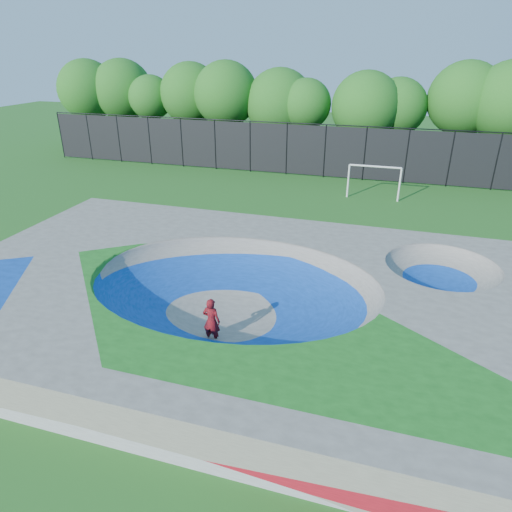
{
  "coord_description": "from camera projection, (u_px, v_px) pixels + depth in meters",
  "views": [
    {
      "loc": [
        5.18,
        -14.06,
        9.31
      ],
      "look_at": [
        -0.02,
        3.0,
        1.1
      ],
      "focal_mm": 32.0,
      "sensor_mm": 36.0,
      "label": 1
    }
  ],
  "objects": [
    {
      "name": "ground",
      "position": [
        234.0,
        313.0,
        17.48
      ],
      "size": [
        120.0,
        120.0,
        0.0
      ],
      "primitive_type": "plane",
      "color": "#1D5818",
      "rests_on": "ground"
    },
    {
      "name": "skate_deck",
      "position": [
        233.0,
        296.0,
        17.17
      ],
      "size": [
        22.0,
        14.0,
        1.5
      ],
      "primitive_type": "cube",
      "color": "gray",
      "rests_on": "ground"
    },
    {
      "name": "skater",
      "position": [
        211.0,
        321.0,
        15.42
      ],
      "size": [
        0.64,
        0.44,
        1.71
      ],
      "primitive_type": "imported",
      "rotation": [
        0.0,
        0.0,
        3.1
      ],
      "color": "red",
      "rests_on": "ground"
    },
    {
      "name": "skateboard",
      "position": [
        212.0,
        341.0,
        15.77
      ],
      "size": [
        0.79,
        0.27,
        0.05
      ],
      "primitive_type": "cube",
      "rotation": [
        0.0,
        0.0,
        -0.06
      ],
      "color": "black",
      "rests_on": "ground"
    },
    {
      "name": "soccer_goal",
      "position": [
        374.0,
        176.0,
        29.92
      ],
      "size": [
        3.43,
        0.12,
        2.27
      ],
      "color": "white",
      "rests_on": "ground"
    },
    {
      "name": "fence",
      "position": [
        325.0,
        150.0,
        34.85
      ],
      "size": [
        48.09,
        0.09,
        4.04
      ],
      "color": "black",
      "rests_on": "ground"
    },
    {
      "name": "treeline",
      "position": [
        316.0,
        99.0,
        38.23
      ],
      "size": [
        51.82,
        7.44,
        8.57
      ],
      "color": "#472F23",
      "rests_on": "ground"
    }
  ]
}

